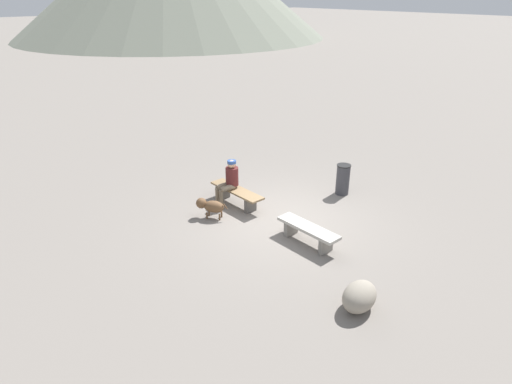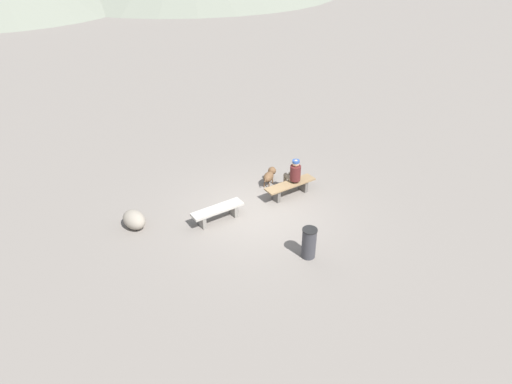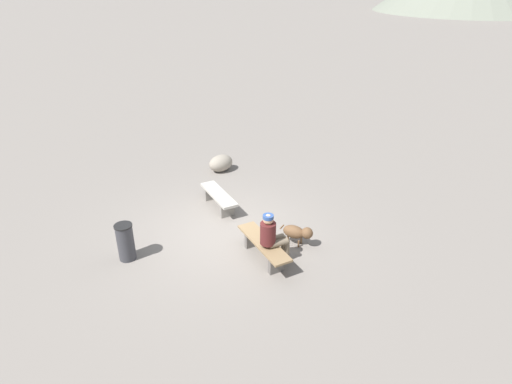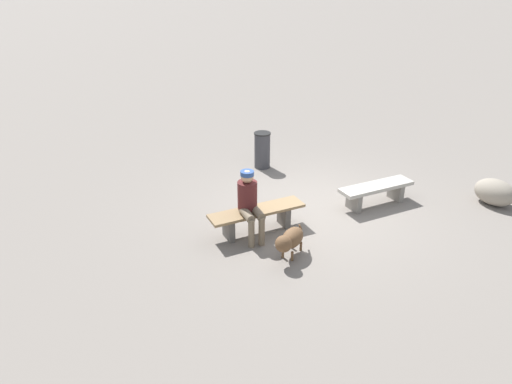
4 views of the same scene
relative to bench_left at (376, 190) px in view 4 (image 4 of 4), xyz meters
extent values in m
cube|color=gray|center=(1.28, -0.39, -0.35)|extent=(210.00, 210.00, 0.06)
cube|color=gray|center=(-0.54, -0.02, -0.13)|extent=(0.12, 0.39, 0.36)
cube|color=gray|center=(0.54, 0.02, -0.13)|extent=(0.12, 0.39, 0.36)
cube|color=#B2ADA3|center=(0.00, 0.00, 0.08)|extent=(1.63, 0.46, 0.08)
cube|color=#605B56|center=(2.10, -0.01, -0.11)|extent=(0.12, 0.35, 0.41)
cube|color=#605B56|center=(3.22, 0.02, -0.11)|extent=(0.12, 0.35, 0.41)
cube|color=#8C704C|center=(2.66, 0.00, 0.12)|extent=(1.79, 0.48, 0.05)
cylinder|color=#511E1E|center=(2.85, 0.01, 0.47)|extent=(0.35, 0.35, 0.50)
sphere|color=#D8A87F|center=(2.85, 0.01, 0.82)|extent=(0.23, 0.23, 0.23)
cylinder|color=#2D4C8C|center=(2.85, 0.01, 0.88)|extent=(0.24, 0.24, 0.08)
cylinder|color=#756651|center=(2.95, 0.22, 0.22)|extent=(0.17, 0.44, 0.15)
cylinder|color=#756651|center=(2.96, 0.44, -0.05)|extent=(0.11, 0.11, 0.53)
cylinder|color=#756651|center=(2.76, 0.23, 0.22)|extent=(0.17, 0.44, 0.15)
cylinder|color=#756651|center=(2.77, 0.44, -0.05)|extent=(0.11, 0.11, 0.53)
ellipsoid|color=brown|center=(2.43, 0.93, 0.01)|extent=(0.61, 0.56, 0.31)
sphere|color=brown|center=(2.70, 1.12, 0.07)|extent=(0.28, 0.28, 0.28)
cylinder|color=brown|center=(2.52, 1.10, -0.23)|extent=(0.04, 0.04, 0.17)
cylinder|color=brown|center=(2.62, 0.96, -0.23)|extent=(0.04, 0.04, 0.17)
cylinder|color=brown|center=(2.24, 0.90, -0.23)|extent=(0.04, 0.04, 0.17)
cylinder|color=brown|center=(2.34, 0.76, -0.23)|extent=(0.04, 0.04, 0.17)
cylinder|color=brown|center=(2.18, 0.75, 0.05)|extent=(0.11, 0.10, 0.15)
cylinder|color=#38383D|center=(1.27, -2.76, 0.11)|extent=(0.38, 0.38, 0.85)
cylinder|color=black|center=(1.27, -2.76, 0.55)|extent=(0.40, 0.40, 0.03)
ellipsoid|color=gray|center=(-2.23, 0.98, -0.05)|extent=(0.73, 0.92, 0.54)
camera|label=1|loc=(-6.02, 6.68, 5.07)|focal=31.14mm
camera|label=2|loc=(-4.81, -9.84, 7.37)|focal=31.04mm
camera|label=3|loc=(9.93, -3.82, 5.65)|focal=30.88mm
camera|label=4|loc=(5.59, 6.48, 3.91)|focal=31.42mm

